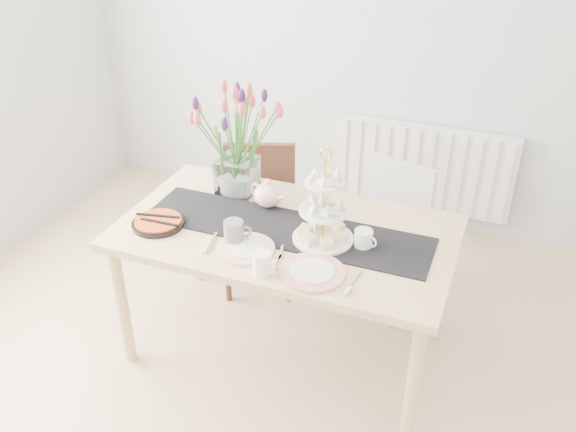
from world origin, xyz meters
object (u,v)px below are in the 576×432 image
(tulip_vase, at_px, (235,125))
(teapot, at_px, (268,195))
(plate_right, at_px, (312,272))
(radiator, at_px, (423,168))
(chair_brown, at_px, (260,207))
(plate_left, at_px, (246,249))
(cake_stand, at_px, (324,219))
(cream_jug, at_px, (363,239))
(mug_white, at_px, (262,263))
(tart_tin, at_px, (158,223))
(dining_table, at_px, (286,243))
(mug_grey, at_px, (234,232))
(chair_white, at_px, (388,224))

(tulip_vase, relative_size, teapot, 3.05)
(plate_right, bearing_deg, radiator, 84.68)
(teapot, xyz_separation_m, plate_right, (0.40, -0.46, -0.06))
(chair_brown, xyz_separation_m, plate_left, (0.29, -0.79, 0.26))
(cake_stand, height_order, cream_jug, cake_stand)
(chair_brown, relative_size, mug_white, 8.51)
(tart_tin, height_order, plate_left, tart_tin)
(dining_table, relative_size, mug_grey, 14.53)
(chair_brown, relative_size, tulip_vase, 1.24)
(radiator, bearing_deg, cake_stand, -97.65)
(tulip_vase, relative_size, plate_right, 2.38)
(chair_white, bearing_deg, teapot, -122.88)
(radiator, xyz_separation_m, tart_tin, (-0.99, -1.72, 0.31))
(chair_brown, height_order, plate_left, chair_brown)
(teapot, relative_size, plate_right, 0.78)
(teapot, distance_m, cream_jug, 0.57)
(radiator, height_order, chair_white, chair_white)
(cake_stand, distance_m, plate_left, 0.38)
(dining_table, relative_size, plate_right, 5.57)
(tart_tin, bearing_deg, mug_grey, 0.11)
(chair_white, bearing_deg, mug_grey, -108.56)
(cream_jug, relative_size, plate_right, 0.30)
(chair_white, relative_size, tulip_vase, 1.22)
(chair_white, xyz_separation_m, mug_white, (-0.33, -1.02, 0.32))
(chair_brown, distance_m, mug_grey, 0.84)
(tart_tin, relative_size, mug_grey, 2.29)
(radiator, relative_size, cake_stand, 2.87)
(cream_jug, distance_m, plate_right, 0.32)
(cake_stand, bearing_deg, teapot, 151.46)
(chair_brown, height_order, cream_jug, chair_brown)
(dining_table, distance_m, cream_jug, 0.40)
(mug_grey, distance_m, plate_left, 0.10)
(teapot, relative_size, tart_tin, 0.89)
(radiator, relative_size, plate_left, 4.49)
(teapot, height_order, tart_tin, teapot)
(tart_tin, bearing_deg, cake_stand, 11.63)
(cream_jug, xyz_separation_m, tart_tin, (-0.97, -0.18, -0.03))
(chair_brown, height_order, chair_white, chair_brown)
(teapot, bearing_deg, tart_tin, -120.87)
(teapot, bearing_deg, cream_jug, 1.12)
(cream_jug, distance_m, mug_grey, 0.59)
(cake_stand, bearing_deg, mug_white, -115.81)
(cream_jug, bearing_deg, mug_grey, -140.09)
(radiator, distance_m, dining_table, 1.59)
(dining_table, relative_size, chair_brown, 1.88)
(radiator, xyz_separation_m, cream_jug, (-0.02, -1.54, 0.34))
(cake_stand, bearing_deg, radiator, 82.35)
(mug_grey, bearing_deg, radiator, 44.94)
(plate_right, bearing_deg, cream_jug, 62.59)
(cake_stand, xyz_separation_m, cream_jug, (0.19, 0.02, -0.08))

